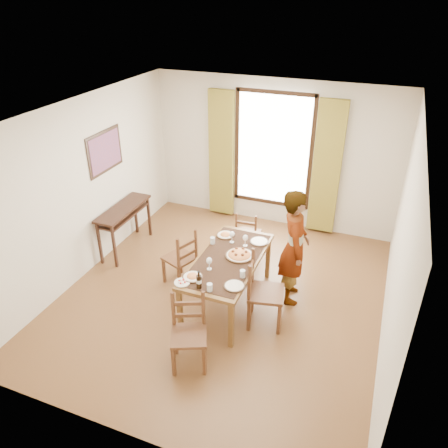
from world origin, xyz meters
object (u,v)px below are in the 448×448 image
(man, at_px, (294,247))
(dining_table, at_px, (228,263))
(console_table, at_px, (124,214))
(pasta_platter, at_px, (239,253))

(man, bearing_deg, dining_table, 103.99)
(console_table, height_order, man, man)
(console_table, xyz_separation_m, dining_table, (2.15, -0.73, 0.00))
(man, bearing_deg, pasta_platter, 101.50)
(man, height_order, pasta_platter, man)
(console_table, distance_m, man, 2.99)
(dining_table, height_order, man, man)
(pasta_platter, bearing_deg, console_table, 164.84)
(console_table, bearing_deg, dining_table, -18.67)
(dining_table, bearing_deg, console_table, 161.33)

